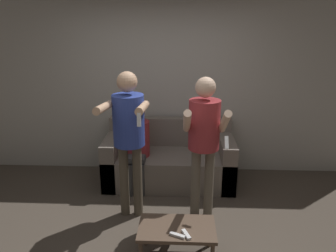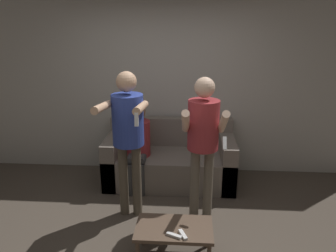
# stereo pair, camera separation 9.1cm
# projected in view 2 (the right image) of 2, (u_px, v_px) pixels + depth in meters

# --- Properties ---
(ground_plane) EXTENTS (14.00, 14.00, 0.00)m
(ground_plane) POSITION_uv_depth(u_px,v_px,m) (150.00, 244.00, 3.48)
(ground_plane) COLOR #4C4238
(wall_back) EXTENTS (6.40, 0.06, 2.70)m
(wall_back) POSITION_uv_depth(u_px,v_px,m) (164.00, 85.00, 4.89)
(wall_back) COLOR #B7B2A8
(wall_back) RESTS_ON ground_plane
(couch) EXTENTS (1.82, 0.85, 0.88)m
(couch) POSITION_uv_depth(u_px,v_px,m) (170.00, 162.00, 4.77)
(couch) COLOR slate
(couch) RESTS_ON ground_plane
(person_standing_left) EXTENTS (0.48, 0.79, 1.75)m
(person_standing_left) POSITION_uv_depth(u_px,v_px,m) (128.00, 128.00, 3.68)
(person_standing_left) COLOR brown
(person_standing_left) RESTS_ON ground_plane
(person_standing_right) EXTENTS (0.47, 0.65, 1.70)m
(person_standing_right) POSITION_uv_depth(u_px,v_px,m) (203.00, 133.00, 3.64)
(person_standing_right) COLOR #6B6051
(person_standing_right) RESTS_ON ground_plane
(person_seated) EXTENTS (0.34, 0.54, 1.20)m
(person_seated) POSITION_uv_depth(u_px,v_px,m) (138.00, 141.00, 4.52)
(person_seated) COLOR #383838
(person_seated) RESTS_ON ground_plane
(coffee_table) EXTENTS (0.75, 0.45, 0.36)m
(coffee_table) POSITION_uv_depth(u_px,v_px,m) (174.00, 231.00, 3.19)
(coffee_table) COLOR brown
(coffee_table) RESTS_ON ground_plane
(remote_near) EXTENTS (0.15, 0.09, 0.02)m
(remote_near) POSITION_uv_depth(u_px,v_px,m) (174.00, 235.00, 3.03)
(remote_near) COLOR white
(remote_near) RESTS_ON coffee_table
(remote_far) EXTENTS (0.09, 0.15, 0.02)m
(remote_far) POSITION_uv_depth(u_px,v_px,m) (183.00, 235.00, 3.04)
(remote_far) COLOR white
(remote_far) RESTS_ON coffee_table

